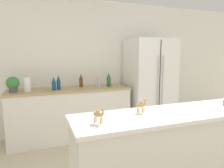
% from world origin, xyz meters
% --- Properties ---
extents(wall_back, '(8.00, 0.06, 2.55)m').
position_xyz_m(wall_back, '(0.00, 2.73, 1.27)').
color(wall_back, white).
rests_on(wall_back, ground_plane).
extents(back_counter, '(2.11, 0.63, 0.92)m').
position_xyz_m(back_counter, '(-0.51, 2.40, 0.46)').
color(back_counter, silver).
rests_on(back_counter, ground_plane).
extents(refrigerator, '(0.88, 0.75, 1.81)m').
position_xyz_m(refrigerator, '(1.06, 2.32, 0.91)').
color(refrigerator, white).
rests_on(refrigerator, ground_plane).
extents(bar_counter, '(2.16, 0.54, 0.97)m').
position_xyz_m(bar_counter, '(0.25, 0.37, 0.49)').
color(bar_counter, beige).
rests_on(bar_counter, ground_plane).
extents(potted_plant, '(0.20, 0.20, 0.25)m').
position_xyz_m(potted_plant, '(-1.42, 2.36, 1.05)').
color(potted_plant, '#595451').
rests_on(potted_plant, back_counter).
extents(paper_towel_roll, '(0.11, 0.11, 0.23)m').
position_xyz_m(paper_towel_roll, '(-1.21, 2.33, 1.03)').
color(paper_towel_roll, white).
rests_on(paper_towel_roll, back_counter).
extents(back_bottle_0, '(0.08, 0.08, 0.26)m').
position_xyz_m(back_bottle_0, '(0.22, 2.40, 1.04)').
color(back_bottle_0, '#2D6033').
rests_on(back_bottle_0, back_counter).
extents(back_bottle_1, '(0.07, 0.07, 0.23)m').
position_xyz_m(back_bottle_1, '(-0.80, 2.32, 1.03)').
color(back_bottle_1, navy).
rests_on(back_bottle_1, back_counter).
extents(back_bottle_2, '(0.07, 0.07, 0.28)m').
position_xyz_m(back_bottle_2, '(0.02, 2.39, 1.05)').
color(back_bottle_2, '#B2B7BC').
rests_on(back_bottle_2, back_counter).
extents(back_bottle_3, '(0.06, 0.06, 0.25)m').
position_xyz_m(back_bottle_3, '(-0.71, 2.37, 1.03)').
color(back_bottle_3, navy).
rests_on(back_bottle_3, back_counter).
extents(back_bottle_4, '(0.07, 0.07, 0.25)m').
position_xyz_m(back_bottle_4, '(-0.30, 2.49, 1.04)').
color(back_bottle_4, brown).
rests_on(back_bottle_4, back_counter).
extents(camel_figurine, '(0.10, 0.05, 0.13)m').
position_xyz_m(camel_figurine, '(-0.15, 0.46, 1.04)').
color(camel_figurine, tan).
rests_on(camel_figurine, bar_counter).
extents(camel_figurine_second, '(0.09, 0.09, 0.13)m').
position_xyz_m(camel_figurine_second, '(-0.61, 0.32, 1.04)').
color(camel_figurine_second, tan).
rests_on(camel_figurine_second, bar_counter).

